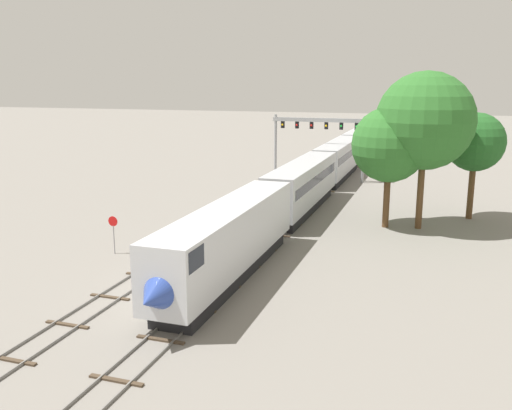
% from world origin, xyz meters
% --- Properties ---
extents(ground_plane, '(400.00, 400.00, 0.00)m').
position_xyz_m(ground_plane, '(0.00, 0.00, 0.00)').
color(ground_plane, gray).
extents(track_main, '(2.60, 200.00, 0.16)m').
position_xyz_m(track_main, '(2.00, 60.00, 0.07)').
color(track_main, slate).
rests_on(track_main, ground).
extents(track_near, '(2.60, 160.00, 0.16)m').
position_xyz_m(track_near, '(-3.50, 40.00, 0.07)').
color(track_near, slate).
rests_on(track_near, ground).
extents(passenger_train, '(3.04, 140.76, 4.80)m').
position_xyz_m(passenger_train, '(2.00, 64.08, 2.61)').
color(passenger_train, silver).
rests_on(passenger_train, ground).
extents(signal_gantry, '(12.10, 0.49, 8.40)m').
position_xyz_m(signal_gantry, '(-0.25, 41.16, 6.19)').
color(signal_gantry, '#999BA0').
rests_on(signal_gantry, ground).
extents(stop_sign, '(0.76, 0.08, 2.88)m').
position_xyz_m(stop_sign, '(-8.00, 5.58, 1.87)').
color(stop_sign, gray).
rests_on(stop_sign, ground).
extents(trackside_tree_left, '(8.29, 8.29, 13.49)m').
position_xyz_m(trackside_tree_left, '(13.21, 20.35, 9.33)').
color(trackside_tree_left, brown).
rests_on(trackside_tree_left, ground).
extents(trackside_tree_mid, '(5.37, 5.37, 9.87)m').
position_xyz_m(trackside_tree_mid, '(17.59, 25.50, 7.14)').
color(trackside_tree_mid, brown).
rests_on(trackside_tree_mid, ground).
extents(trackside_tree_right, '(6.47, 6.47, 10.53)m').
position_xyz_m(trackside_tree_right, '(10.43, 19.88, 7.26)').
color(trackside_tree_right, brown).
rests_on(trackside_tree_right, ground).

